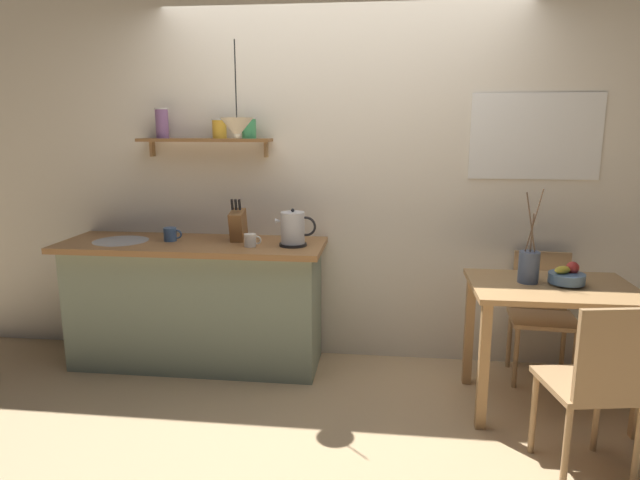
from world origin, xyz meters
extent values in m
plane|color=tan|center=(0.00, 0.00, 0.00)|extent=(14.00, 14.00, 0.00)
cube|color=silver|center=(0.20, 0.65, 1.35)|extent=(6.80, 0.10, 2.70)
cube|color=white|center=(1.31, 0.59, 1.62)|extent=(0.86, 0.01, 0.57)
cube|color=silver|center=(1.31, 0.60, 1.62)|extent=(0.80, 0.01, 0.51)
cube|color=gray|center=(-1.00, 0.32, 0.43)|extent=(1.74, 0.52, 0.86)
cube|color=#9E6B3D|center=(-1.00, 0.30, 0.88)|extent=(1.83, 0.63, 0.04)
cylinder|color=#B7BABF|center=(-1.51, 0.28, 0.90)|extent=(0.38, 0.38, 0.01)
cube|color=brown|center=(-0.94, 0.49, 1.59)|extent=(0.94, 0.18, 0.02)
cube|color=#99754C|center=(-1.36, 0.57, 1.53)|extent=(0.02, 0.06, 0.12)
cube|color=#99754C|center=(-0.52, 0.57, 1.53)|extent=(0.02, 0.06, 0.12)
cylinder|color=#7F5689|center=(-1.25, 0.49, 1.70)|extent=(0.09, 0.09, 0.20)
cylinder|color=silver|center=(-1.25, 0.49, 1.81)|extent=(0.09, 0.09, 0.01)
cylinder|color=gold|center=(-0.83, 0.49, 1.67)|extent=(0.10, 0.10, 0.12)
cylinder|color=silver|center=(-0.83, 0.49, 1.74)|extent=(0.10, 0.10, 0.01)
cylinder|color=#388E56|center=(-0.62, 0.49, 1.67)|extent=(0.10, 0.10, 0.13)
cylinder|color=silver|center=(-0.62, 0.49, 1.74)|extent=(0.10, 0.10, 0.01)
cube|color=tan|center=(1.31, -0.06, 0.76)|extent=(0.94, 0.67, 0.03)
cube|color=tan|center=(0.89, -0.35, 0.37)|extent=(0.06, 0.06, 0.75)
cube|color=tan|center=(0.89, 0.22, 0.37)|extent=(0.06, 0.06, 0.75)
cube|color=tan|center=(1.73, 0.22, 0.37)|extent=(0.06, 0.06, 0.75)
cube|color=tan|center=(1.32, -0.70, 0.47)|extent=(0.46, 0.47, 0.03)
cube|color=tan|center=(1.35, -0.89, 0.70)|extent=(0.35, 0.09, 0.44)
cylinder|color=tan|center=(1.46, -0.50, 0.23)|extent=(0.03, 0.03, 0.45)
cylinder|color=tan|center=(1.12, -0.56, 0.23)|extent=(0.03, 0.03, 0.45)
cylinder|color=tan|center=(1.52, -0.85, 0.23)|extent=(0.03, 0.03, 0.45)
cylinder|color=tan|center=(1.18, -0.91, 0.23)|extent=(0.03, 0.03, 0.45)
cube|color=tan|center=(1.39, 0.34, 0.43)|extent=(0.45, 0.41, 0.03)
cube|color=tan|center=(1.40, 0.52, 0.65)|extent=(0.37, 0.06, 0.41)
cylinder|color=tan|center=(1.20, 0.19, 0.21)|extent=(0.03, 0.03, 0.41)
cylinder|color=tan|center=(1.55, 0.17, 0.21)|extent=(0.03, 0.03, 0.41)
cylinder|color=tan|center=(1.22, 0.51, 0.21)|extent=(0.03, 0.03, 0.41)
cylinder|color=tan|center=(1.58, 0.49, 0.21)|extent=(0.03, 0.03, 0.41)
cylinder|color=#51759E|center=(1.39, -0.05, 0.79)|extent=(0.09, 0.09, 0.01)
cylinder|color=#51759E|center=(1.39, -0.05, 0.82)|extent=(0.21, 0.21, 0.06)
ellipsoid|color=yellow|center=(1.36, -0.05, 0.87)|extent=(0.13, 0.11, 0.04)
sphere|color=red|center=(1.43, -0.01, 0.88)|extent=(0.07, 0.07, 0.07)
cylinder|color=#475675|center=(1.18, -0.02, 0.87)|extent=(0.12, 0.12, 0.19)
cylinder|color=brown|center=(1.17, -0.02, 1.14)|extent=(0.07, 0.04, 0.35)
cylinder|color=brown|center=(1.18, -0.03, 1.08)|extent=(0.01, 0.01, 0.23)
cylinder|color=brown|center=(1.19, -0.02, 1.15)|extent=(0.09, 0.03, 0.37)
cylinder|color=black|center=(-0.29, 0.27, 0.91)|extent=(0.18, 0.18, 0.02)
cylinder|color=silver|center=(-0.29, 0.27, 1.03)|extent=(0.16, 0.16, 0.21)
sphere|color=black|center=(-0.29, 0.27, 1.14)|extent=(0.02, 0.02, 0.02)
cone|color=silver|center=(-0.38, 0.27, 1.07)|extent=(0.04, 0.04, 0.04)
torus|color=black|center=(-0.20, 0.27, 1.04)|extent=(0.13, 0.02, 0.13)
cube|color=brown|center=(-0.69, 0.36, 1.02)|extent=(0.09, 0.19, 0.23)
cylinder|color=black|center=(-0.71, 0.32, 1.17)|extent=(0.02, 0.03, 0.08)
cylinder|color=black|center=(-0.69, 0.32, 1.17)|extent=(0.02, 0.03, 0.08)
cylinder|color=black|center=(-0.66, 0.32, 1.17)|extent=(0.02, 0.03, 0.08)
cylinder|color=#3D5B89|center=(-1.16, 0.32, 0.95)|extent=(0.09, 0.09, 0.09)
torus|color=#3D5B89|center=(-1.11, 0.32, 0.95)|extent=(0.06, 0.01, 0.06)
cylinder|color=white|center=(-0.56, 0.21, 0.95)|extent=(0.08, 0.08, 0.09)
torus|color=white|center=(-0.52, 0.21, 0.95)|extent=(0.06, 0.01, 0.06)
cylinder|color=black|center=(-0.62, 0.15, 1.98)|extent=(0.01, 0.01, 0.47)
cone|color=beige|center=(-0.62, 0.15, 1.68)|extent=(0.21, 0.21, 0.13)
sphere|color=white|center=(-0.62, 0.15, 1.64)|extent=(0.04, 0.04, 0.04)
camera|label=1|loc=(0.33, -3.33, 1.71)|focal=31.20mm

